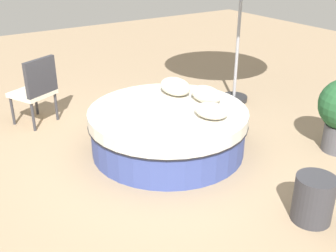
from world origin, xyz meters
TOP-DOWN VIEW (x-y plane):
  - ground_plane at (0.00, 0.00)m, footprint 16.00×16.00m
  - round_bed at (0.00, 0.00)m, footprint 1.97×1.97m
  - throw_pillow_0 at (0.46, 0.31)m, footprint 0.44×0.36m
  - throw_pillow_1 at (0.05, 0.55)m, footprint 0.47×0.30m
  - throw_pillow_2 at (-0.40, 0.38)m, footprint 0.50×0.34m
  - patio_chair at (-1.69, -1.10)m, footprint 0.68×0.69m
  - side_table at (1.93, 0.37)m, footprint 0.38×0.38m

SIDE VIEW (x-z plane):
  - ground_plane at x=0.00m, z-range 0.00..0.00m
  - side_table at x=1.93m, z-range 0.00..0.47m
  - round_bed at x=0.00m, z-range 0.01..0.56m
  - patio_chair at x=-1.69m, z-range 0.07..1.05m
  - throw_pillow_0 at x=0.46m, z-range 0.56..0.71m
  - throw_pillow_1 at x=0.05m, z-range 0.56..0.75m
  - throw_pillow_2 at x=-0.40m, z-range 0.56..0.77m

